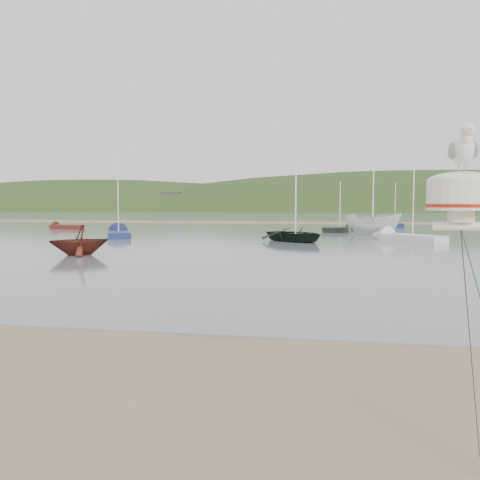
% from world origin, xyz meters
% --- Properties ---
extents(ground, '(560.00, 560.00, 0.00)m').
position_xyz_m(ground, '(0.00, 0.00, 0.00)').
color(ground, '#8A6D4F').
rests_on(ground, ground).
extents(water, '(560.00, 256.00, 0.04)m').
position_xyz_m(water, '(0.00, 132.00, 0.02)').
color(water, slate).
rests_on(water, ground).
extents(sandbar, '(560.00, 7.00, 0.07)m').
position_xyz_m(sandbar, '(0.00, 70.00, 0.07)').
color(sandbar, '#8A6D4F').
rests_on(sandbar, water).
extents(hill_ridge, '(620.00, 180.00, 80.00)m').
position_xyz_m(hill_ridge, '(18.52, 235.00, -19.70)').
color(hill_ridge, '#243716').
rests_on(hill_ridge, ground).
extents(far_cottages, '(294.40, 6.30, 8.00)m').
position_xyz_m(far_cottages, '(3.00, 196.00, 4.00)').
color(far_cottages, silver).
rests_on(far_cottages, ground).
extents(boat_dark, '(3.26, 3.39, 5.11)m').
position_xyz_m(boat_dark, '(0.57, 31.11, 2.60)').
color(boat_dark, black).
rests_on(boat_dark, water).
extents(boat_red, '(2.95, 3.07, 3.07)m').
position_xyz_m(boat_red, '(-10.18, 19.05, 1.58)').
color(boat_red, '#4F1B12').
rests_on(boat_red, water).
extents(boat_white, '(2.55, 2.52, 5.14)m').
position_xyz_m(boat_white, '(6.81, 40.93, 2.61)').
color(boat_white, silver).
rests_on(boat_white, water).
extents(sailboat_white_near, '(5.61, 6.07, 6.63)m').
position_xyz_m(sailboat_white_near, '(7.94, 34.13, 0.30)').
color(sailboat_white_near, silver).
rests_on(sailboat_white_near, ground).
extents(sailboat_dark_mid, '(4.16, 5.11, 5.37)m').
position_xyz_m(sailboat_dark_mid, '(4.68, 45.85, 0.30)').
color(sailboat_dark_mid, black).
rests_on(sailboat_dark_mid, ground).
extents(dinghy_red_far, '(5.18, 2.67, 1.23)m').
position_xyz_m(dinghy_red_far, '(-26.60, 45.72, 0.29)').
color(dinghy_red_far, '#4F1B12').
rests_on(dinghy_red_far, ground).
extents(sailboat_blue_far, '(1.73, 5.85, 5.79)m').
position_xyz_m(sailboat_blue_far, '(10.60, 58.94, 0.30)').
color(sailboat_blue_far, '#15234C').
rests_on(sailboat_blue_far, ground).
extents(sailboat_blue_near, '(4.70, 7.37, 7.25)m').
position_xyz_m(sailboat_blue_near, '(-15.03, 35.10, 0.30)').
color(sailboat_blue_near, '#15234C').
rests_on(sailboat_blue_near, ground).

